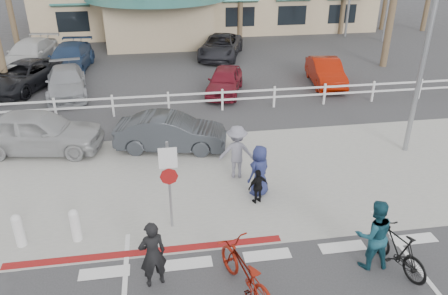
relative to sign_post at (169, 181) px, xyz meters
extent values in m
plane|color=#333335|center=(2.30, -2.20, -1.45)|extent=(140.00, 140.00, 0.00)
cube|color=gray|center=(2.30, 2.30, -1.44)|extent=(22.00, 7.00, 0.01)
cube|color=#333335|center=(2.30, 6.30, -1.45)|extent=(40.00, 5.00, 0.01)
cube|color=#333335|center=(2.30, 15.80, -1.45)|extent=(50.00, 16.00, 0.01)
cube|color=maroon|center=(-0.70, -1.00, -1.44)|extent=(7.00, 0.25, 0.02)
imported|color=maroon|center=(1.50, -2.71, -0.88)|extent=(1.46, 2.30, 1.14)
imported|color=black|center=(-0.50, -2.12, -0.59)|extent=(0.71, 0.57, 1.71)
imported|color=black|center=(5.24, -2.49, -0.90)|extent=(1.01, 1.89, 1.09)
imported|color=#154251|center=(4.66, -2.31, -0.54)|extent=(0.93, 0.74, 1.83)
imported|color=slate|center=(2.26, 2.39, -0.54)|extent=(1.27, 0.87, 1.81)
imported|color=black|center=(2.60, 0.78, -0.89)|extent=(0.70, 0.46, 1.11)
imported|color=navy|center=(2.74, 1.23, -0.63)|extent=(0.96, 0.89, 1.64)
imported|color=#2E3237|center=(0.24, 4.79, -0.78)|extent=(4.25, 2.19, 1.33)
imported|color=#9D9EA0|center=(-4.52, 5.37, -0.67)|extent=(4.84, 2.56, 1.57)
imported|color=black|center=(-6.80, 12.79, -0.76)|extent=(4.04, 5.47, 1.38)
imported|color=#909399|center=(-4.54, 11.57, -0.80)|extent=(2.50, 4.72, 1.30)
imported|color=maroon|center=(3.17, 10.56, -0.81)|extent=(2.59, 4.06, 1.29)
imported|color=#931403|center=(8.60, 11.07, -0.78)|extent=(1.93, 4.21, 1.34)
imported|color=navy|center=(-4.98, 15.72, -0.70)|extent=(2.46, 5.28, 1.49)
imported|color=#24242A|center=(4.01, 17.35, -0.76)|extent=(3.75, 5.47, 1.39)
imported|color=silver|center=(-7.41, 16.91, -0.69)|extent=(3.05, 5.56, 1.53)
camera|label=1|loc=(-0.13, -9.92, 5.92)|focal=35.00mm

